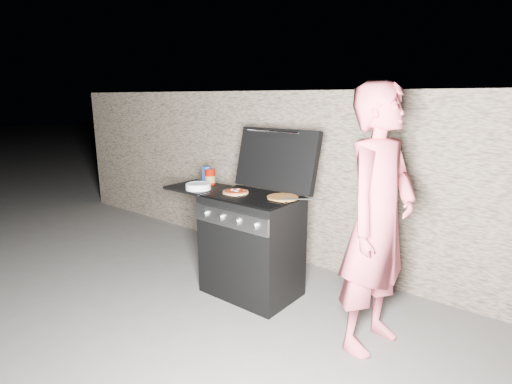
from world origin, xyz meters
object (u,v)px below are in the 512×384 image
Objects in this scene: pizza_topped at (236,192)px; gas_grill at (231,239)px; sauce_jar at (210,177)px; person at (378,221)px.

gas_grill is at bearing 167.42° from pizza_topped.
sauce_jar reaches higher than pizza_topped.
person is at bearing -1.84° from gas_grill.
gas_grill is 5.86× the size of pizza_topped.
sauce_jar is 1.78m from person.
person reaches higher than sauce_jar.
pizza_topped is at bearing -12.58° from gas_grill.
gas_grill is 0.66m from sauce_jar.
gas_grill is 8.75× the size of sauce_jar.
gas_grill is 0.73× the size of person.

